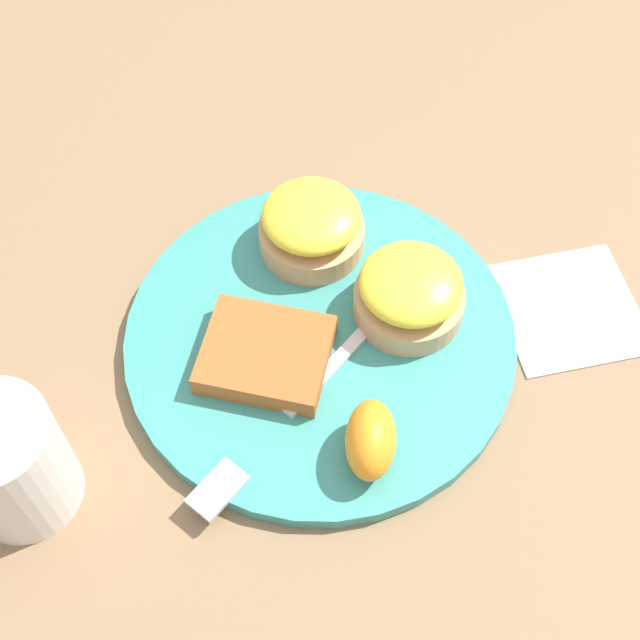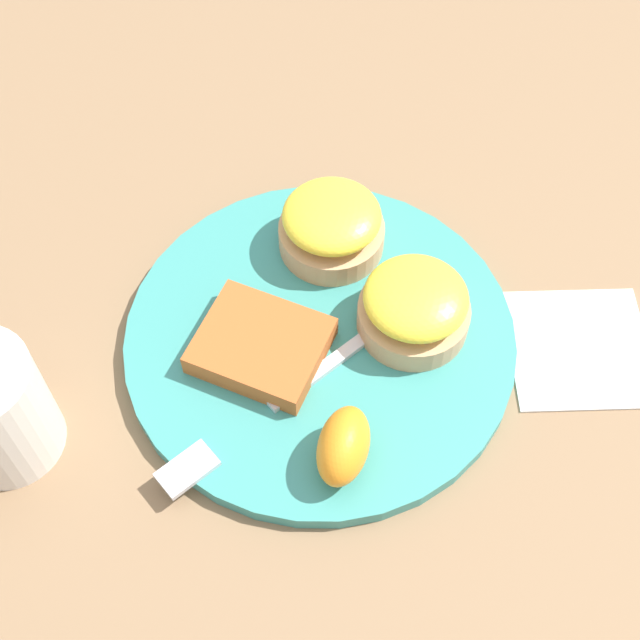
{
  "view_description": "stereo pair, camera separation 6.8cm",
  "coord_description": "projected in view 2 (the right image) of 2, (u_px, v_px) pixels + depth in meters",
  "views": [
    {
      "loc": [
        0.03,
        0.37,
        0.6
      ],
      "look_at": [
        0.0,
        0.0,
        0.03
      ],
      "focal_mm": 50.0,
      "sensor_mm": 36.0,
      "label": 1
    },
    {
      "loc": [
        -0.04,
        0.37,
        0.6
      ],
      "look_at": [
        0.0,
        0.0,
        0.03
      ],
      "focal_mm": 50.0,
      "sensor_mm": 36.0,
      "label": 2
    }
  ],
  "objects": [
    {
      "name": "sandwich_benedict_right",
      "position": [
        330.0,
        226.0,
        0.72
      ],
      "size": [
        0.09,
        0.09,
        0.05
      ],
      "color": "tan",
      "rests_on": "plate"
    },
    {
      "name": "sandwich_benedict_left",
      "position": [
        415.0,
        307.0,
        0.68
      ],
      "size": [
        0.09,
        0.09,
        0.05
      ],
      "color": "tan",
      "rests_on": "plate"
    },
    {
      "name": "napkin",
      "position": [
        579.0,
        347.0,
        0.7
      ],
      "size": [
        0.12,
        0.12,
        0.0
      ],
      "primitive_type": "cube",
      "rotation": [
        0.0,
        0.0,
        0.14
      ],
      "color": "white",
      "rests_on": "ground_plane"
    },
    {
      "name": "ground_plane",
      "position": [
        320.0,
        343.0,
        0.71
      ],
      "size": [
        1.1,
        1.1,
        0.0
      ],
      "primitive_type": "plane",
      "color": "#846647"
    },
    {
      "name": "orange_wedge",
      "position": [
        343.0,
        446.0,
        0.62
      ],
      "size": [
        0.04,
        0.06,
        0.04
      ],
      "primitive_type": "ellipsoid",
      "rotation": [
        0.0,
        0.0,
        4.56
      ],
      "color": "orange",
      "rests_on": "plate"
    },
    {
      "name": "hashbrown_patty",
      "position": [
        261.0,
        346.0,
        0.68
      ],
      "size": [
        0.11,
        0.1,
        0.02
      ],
      "primitive_type": "cube",
      "rotation": [
        0.0,
        0.0,
        -0.3
      ],
      "color": "#B35826",
      "rests_on": "plate"
    },
    {
      "name": "plate",
      "position": [
        320.0,
        339.0,
        0.7
      ],
      "size": [
        0.31,
        0.31,
        0.01
      ],
      "primitive_type": "cylinder",
      "color": "teal",
      "rests_on": "ground_plane"
    },
    {
      "name": "fork",
      "position": [
        262.0,
        414.0,
        0.65
      ],
      "size": [
        0.15,
        0.16,
        0.0
      ],
      "color": "silver",
      "rests_on": "plate"
    }
  ]
}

